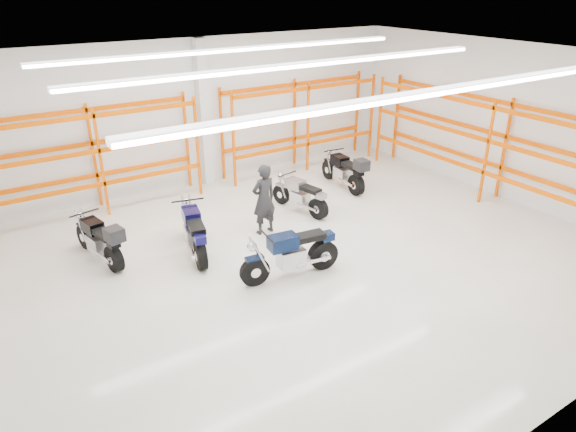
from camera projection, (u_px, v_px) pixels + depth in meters
ground at (312, 257)px, 12.27m from camera, size 14.00×14.00×0.00m
room_shell at (314, 122)px, 10.90m from camera, size 14.02×12.02×4.51m
motorcycle_main at (294, 254)px, 11.28m from camera, size 2.35×0.80×1.16m
motorcycle_back_a at (101, 241)px, 11.81m from camera, size 0.85×2.23×1.15m
motorcycle_back_b at (194, 234)px, 12.17m from camera, size 0.95×2.33×1.16m
motorcycle_back_c at (302, 196)px, 14.41m from camera, size 0.74×2.05×1.02m
motorcycle_back_d at (346, 172)px, 15.99m from camera, size 0.74×2.31×1.19m
standing_man at (264, 199)px, 13.06m from camera, size 0.71×0.49×1.87m
structural_column at (204, 114)px, 15.75m from camera, size 0.32×0.32×4.50m
pallet_racking_back_left at (96, 150)px, 14.01m from camera, size 5.67×0.87×3.00m
pallet_racking_back_right at (301, 117)px, 17.36m from camera, size 5.67×0.87×3.00m
pallet_racking_side at (498, 141)px, 14.70m from camera, size 0.87×9.07×3.00m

